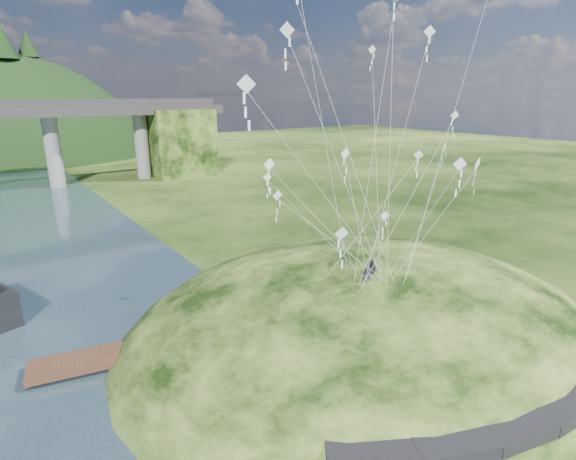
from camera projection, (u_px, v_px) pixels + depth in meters
ground at (291, 383)px, 25.77m from camera, size 320.00×320.00×0.00m
grass_hill at (366, 347)px, 32.18m from camera, size 36.00×32.00×13.00m
footpath at (534, 393)px, 21.65m from camera, size 22.29×5.84×0.83m
wooden_dock at (162, 344)px, 28.82m from camera, size 15.55×5.25×1.10m
kite_flyers at (370, 262)px, 28.03m from camera, size 2.08×1.59×1.89m
kite_swarm at (370, 104)px, 28.07m from camera, size 20.43×16.83×20.61m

